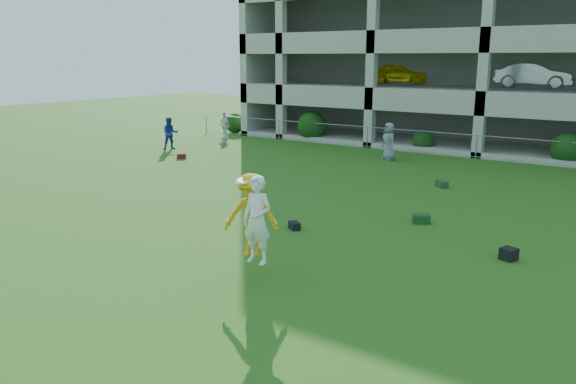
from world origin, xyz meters
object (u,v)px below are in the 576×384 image
Objects in this scene: bystander_a at (170,133)px; bystander_c at (389,141)px; bystander_b at (224,126)px; frisbee_contest at (253,216)px; crate_d at (509,254)px; parking_garage at (527,38)px.

bystander_a is 11.78m from bystander_c.
bystander_b is 22.41m from frisbee_contest.
bystander_b is 0.90× the size of bystander_c.
bystander_c is 0.94× the size of frisbee_contest.
bystander_b is at bearing 38.51° from bystander_a.
frisbee_contest reaches higher than crate_d.
parking_garage is at bearing 102.36° from crate_d.
frisbee_contest is at bearing -134.84° from crate_d.
bystander_b is at bearing -148.74° from bystander_c.
frisbee_contest is at bearing -90.93° from bystander_a.
parking_garage is (-4.98, 22.72, 5.86)m from crate_d.
parking_garage is (14.56, 15.28, 5.14)m from bystander_a.
parking_garage reaches higher than bystander_b.
parking_garage is (3.37, 11.61, 5.10)m from bystander_c.
bystander_c is 0.06× the size of parking_garage.
bystander_b is 18.88m from parking_garage.
bystander_b is 0.85× the size of frisbee_contest.
crate_d is 23.99m from parking_garage.
crate_d is at bearing -77.64° from parking_garage.
frisbee_contest is at bearing -40.29° from bystander_c.
bystander_b is at bearing -143.80° from parking_garage.
bystander_c is (11.27, -0.89, 0.09)m from bystander_b.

